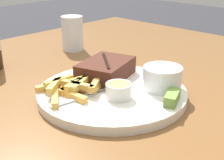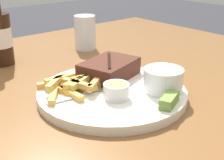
% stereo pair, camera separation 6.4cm
% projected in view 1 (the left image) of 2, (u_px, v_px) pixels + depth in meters
% --- Properties ---
extents(dining_table, '(1.31, 1.20, 0.78)m').
position_uv_depth(dining_table, '(112.00, 129.00, 0.68)').
color(dining_table, brown).
rests_on(dining_table, ground_plane).
extents(dinner_plate, '(0.31, 0.31, 0.02)m').
position_uv_depth(dinner_plate, '(112.00, 93.00, 0.65)').
color(dinner_plate, silver).
rests_on(dinner_plate, dining_table).
extents(steak_portion, '(0.15, 0.12, 0.04)m').
position_uv_depth(steak_portion, '(106.00, 69.00, 0.70)').
color(steak_portion, '#472319').
rests_on(steak_portion, dinner_plate).
extents(fries_pile, '(0.16, 0.12, 0.02)m').
position_uv_depth(fries_pile, '(74.00, 86.00, 0.63)').
color(fries_pile, gold).
rests_on(fries_pile, dinner_plate).
extents(coleslaw_cup, '(0.08, 0.08, 0.05)m').
position_uv_depth(coleslaw_cup, '(162.00, 76.00, 0.64)').
color(coleslaw_cup, white).
rests_on(coleslaw_cup, dinner_plate).
extents(dipping_sauce_cup, '(0.05, 0.05, 0.03)m').
position_uv_depth(dipping_sauce_cup, '(119.00, 90.00, 0.60)').
color(dipping_sauce_cup, silver).
rests_on(dipping_sauce_cup, dinner_plate).
extents(pickle_spear, '(0.06, 0.04, 0.02)m').
position_uv_depth(pickle_spear, '(172.00, 98.00, 0.58)').
color(pickle_spear, olive).
rests_on(pickle_spear, dinner_plate).
extents(fork_utensil, '(0.13, 0.03, 0.00)m').
position_uv_depth(fork_utensil, '(78.00, 98.00, 0.60)').
color(fork_utensil, '#B7B7BC').
rests_on(fork_utensil, dinner_plate).
extents(knife_utensil, '(0.06, 0.16, 0.01)m').
position_uv_depth(knife_utensil, '(100.00, 82.00, 0.67)').
color(knife_utensil, '#B7B7BC').
rests_on(knife_utensil, dinner_plate).
extents(drinking_glass, '(0.07, 0.07, 0.10)m').
position_uv_depth(drinking_glass, '(72.00, 33.00, 0.95)').
color(drinking_glass, silver).
rests_on(drinking_glass, dining_table).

